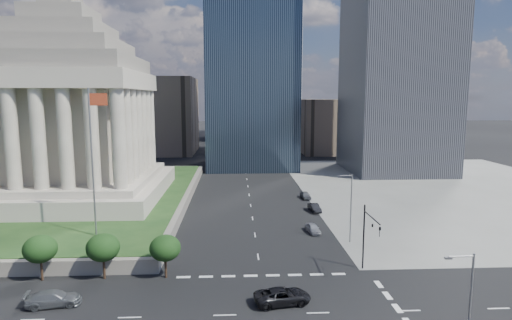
{
  "coord_description": "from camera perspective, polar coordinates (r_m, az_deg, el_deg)",
  "views": [
    {
      "loc": [
        -2.88,
        -33.4,
        20.61
      ],
      "look_at": [
        -0.47,
        16.02,
        13.39
      ],
      "focal_mm": 30.0,
      "sensor_mm": 36.0,
      "label": 1
    }
  ],
  "objects": [
    {
      "name": "parked_sedan_far",
      "position": [
        88.97,
        6.61,
        -4.68
      ],
      "size": [
        4.27,
        2.0,
        1.41
      ],
      "primitive_type": "imported",
      "rotation": [
        0.0,
        0.0,
        0.08
      ],
      "color": "#515358",
      "rests_on": "ground"
    },
    {
      "name": "building_filler_ne",
      "position": [
        167.42,
        9.27,
        4.56
      ],
      "size": [
        20.0,
        30.0,
        20.0
      ],
      "primitive_type": "cube",
      "color": "brown",
      "rests_on": "ground"
    },
    {
      "name": "midrise_glass",
      "position": [
        128.84,
        -0.62,
        12.48
      ],
      "size": [
        26.0,
        26.0,
        60.0
      ],
      "primitive_type": "cube",
      "color": "black",
      "rests_on": "ground"
    },
    {
      "name": "plaza_terrace",
      "position": [
        95.49,
        -28.99,
        -4.67
      ],
      "size": [
        66.0,
        70.0,
        1.8
      ],
      "primitive_type": "cube",
      "color": "#665F57",
      "rests_on": "ground"
    },
    {
      "name": "street_lamp_south",
      "position": [
        35.17,
        26.33,
        -17.76
      ],
      "size": [
        2.13,
        0.22,
        10.0
      ],
      "color": "slate",
      "rests_on": "ground"
    },
    {
      "name": "suv_grey",
      "position": [
        49.17,
        -25.38,
        -16.34
      ],
      "size": [
        5.57,
        2.95,
        1.54
      ],
      "primitive_type": "imported",
      "rotation": [
        0.0,
        0.0,
        1.73
      ],
      "color": "#53565A",
      "rests_on": "ground"
    },
    {
      "name": "building_filler_nw",
      "position": [
        165.77,
        -12.27,
        5.82
      ],
      "size": [
        24.0,
        30.0,
        28.0
      ],
      "primitive_type": "cube",
      "color": "brown",
      "rests_on": "ground"
    },
    {
      "name": "traffic_signal_ne",
      "position": [
        51.87,
        14.79,
        -9.21
      ],
      "size": [
        0.3,
        5.74,
        8.0
      ],
      "color": "black",
      "rests_on": "ground"
    },
    {
      "name": "street_lamp_north",
      "position": [
        62.42,
        12.41,
        -5.75
      ],
      "size": [
        2.13,
        0.22,
        10.0
      ],
      "color": "slate",
      "rests_on": "ground"
    },
    {
      "name": "war_memorial",
      "position": [
        87.15,
        -23.96,
        8.11
      ],
      "size": [
        34.0,
        34.0,
        39.0
      ],
      "primitive_type": null,
      "color": "gray",
      "rests_on": "plaza_lawn"
    },
    {
      "name": "parked_sedan_mid",
      "position": [
        79.2,
        7.81,
        -6.33
      ],
      "size": [
        4.48,
        2.0,
        1.43
      ],
      "primitive_type": "imported",
      "rotation": [
        0.0,
        0.0,
        0.12
      ],
      "color": "black",
      "rests_on": "ground"
    },
    {
      "name": "plaza_lawn",
      "position": [
        95.3,
        -29.03,
        -4.11
      ],
      "size": [
        64.0,
        68.0,
        0.1
      ],
      "primitive_type": "cube",
      "color": "#1A3716",
      "rests_on": "plaza_terrace"
    },
    {
      "name": "ground",
      "position": [
        135.01,
        -1.53,
        -0.49
      ],
      "size": [
        500.0,
        500.0,
        0.0
      ],
      "primitive_type": "plane",
      "color": "black",
      "rests_on": "ground"
    },
    {
      "name": "parked_sedan_near",
      "position": [
        67.21,
        7.61,
        -9.01
      ],
      "size": [
        4.27,
        2.16,
        1.39
      ],
      "primitive_type": "imported",
      "rotation": [
        0.0,
        0.0,
        0.13
      ],
      "color": "gray",
      "rests_on": "ground"
    },
    {
      "name": "flagpole",
      "position": [
        60.91,
        -20.89,
        0.68
      ],
      "size": [
        2.52,
        0.24,
        20.0
      ],
      "color": "slate",
      "rests_on": "plaza_lawn"
    },
    {
      "name": "pickup_truck",
      "position": [
        45.29,
        3.56,
        -17.66
      ],
      "size": [
        6.1,
        3.59,
        1.59
      ],
      "primitive_type": "imported",
      "rotation": [
        0.0,
        0.0,
        1.74
      ],
      "color": "black",
      "rests_on": "ground"
    },
    {
      "name": "sidewalk_ne",
      "position": [
        107.41,
        24.39,
        -3.51
      ],
      "size": [
        68.0,
        90.0,
        0.03
      ],
      "primitive_type": "cube",
      "color": "slate",
      "rests_on": "ground"
    }
  ]
}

